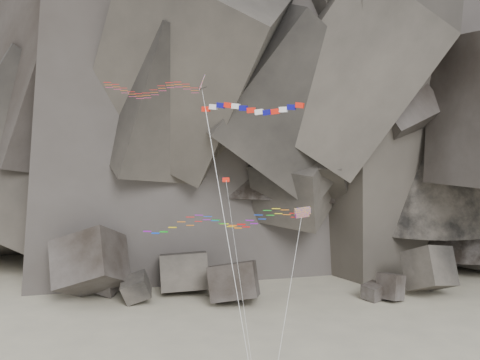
# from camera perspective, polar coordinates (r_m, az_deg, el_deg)

# --- Properties ---
(headland) EXTENTS (110.00, 70.00, 84.00)m
(headland) POSITION_cam_1_polar(r_m,az_deg,el_deg) (123.30, 2.23, 13.10)
(headland) COLOR #4C463E
(headland) RESTS_ON ground
(boulder_field) EXTENTS (58.80, 18.58, 11.65)m
(boulder_field) POSITION_cam_1_polar(r_m,az_deg,el_deg) (88.75, -4.23, -9.38)
(boulder_field) COLOR #47423F
(boulder_field) RESTS_ON ground
(delta_kite) EXTENTS (15.30, 10.71, 28.53)m
(delta_kite) POSITION_cam_1_polar(r_m,az_deg,el_deg) (53.88, -8.73, 8.58)
(delta_kite) COLOR red
(delta_kite) RESTS_ON ground
(banner_kite) EXTENTS (9.37, 12.63, 26.06)m
(banner_kite) POSITION_cam_1_polar(r_m,az_deg,el_deg) (53.81, 1.07, 6.63)
(banner_kite) COLOR red
(banner_kite) RESTS_ON ground
(parafoil_kite) EXTENTS (15.26, 10.27, 16.92)m
(parafoil_kite) POSITION_cam_1_polar(r_m,az_deg,el_deg) (53.23, -2.12, -3.86)
(parafoil_kite) COLOR #F4B20D
(parafoil_kite) RESTS_ON ground
(pennant_kite) EXTENTS (4.38, 9.48, 19.44)m
(pennant_kite) POSITION_cam_1_polar(r_m,az_deg,el_deg) (51.16, -0.81, -4.11)
(pennant_kite) COLOR red
(pennant_kite) RESTS_ON ground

